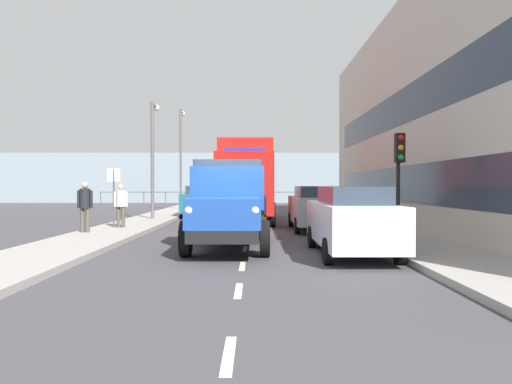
% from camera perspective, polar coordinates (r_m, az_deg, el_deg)
% --- Properties ---
extents(ground_plane, '(80.00, 80.00, 0.00)m').
position_cam_1_polar(ground_plane, '(21.19, -0.89, -3.89)').
color(ground_plane, '#423F44').
extents(sidewalk_left, '(2.36, 42.27, 0.15)m').
position_cam_1_polar(sidewalk_left, '(21.66, 11.96, -3.61)').
color(sidewalk_left, '#9E9993').
rests_on(sidewalk_left, ground_plane).
extents(sidewalk_right, '(2.36, 42.27, 0.15)m').
position_cam_1_polar(sidewalk_right, '(21.78, -13.66, -3.59)').
color(sidewalk_right, '#9E9993').
rests_on(sidewalk_right, ground_plane).
extents(road_centreline_markings, '(0.12, 37.87, 0.01)m').
position_cam_1_polar(road_centreline_markings, '(20.45, -0.91, -4.05)').
color(road_centreline_markings, silver).
rests_on(road_centreline_markings, ground_plane).
extents(building_terrace, '(7.13, 24.97, 9.14)m').
position_cam_1_polar(building_terrace, '(20.45, 27.14, 8.67)').
color(building_terrace, beige).
rests_on(building_terrace, ground_plane).
extents(sea_horizon, '(80.00, 0.80, 5.00)m').
position_cam_1_polar(sea_horizon, '(45.26, -0.50, 1.80)').
color(sea_horizon, '#84939E').
rests_on(sea_horizon, ground_plane).
extents(seawall_railing, '(28.08, 0.08, 1.20)m').
position_cam_1_polar(seawall_railing, '(41.66, -0.53, -0.30)').
color(seawall_railing, '#4C5156').
rests_on(seawall_railing, ground_plane).
extents(truck_vintage_blue, '(2.17, 5.64, 2.43)m').
position_cam_1_polar(truck_vintage_blue, '(12.33, -3.52, -1.81)').
color(truck_vintage_blue, black).
rests_on(truck_vintage_blue, ground_plane).
extents(lorry_cargo_red, '(2.58, 8.20, 3.87)m').
position_cam_1_polar(lorry_cargo_red, '(21.76, -1.28, 1.70)').
color(lorry_cargo_red, red).
rests_on(lorry_cargo_red, ground_plane).
extents(car_white_kerbside_near, '(1.78, 4.44, 1.72)m').
position_cam_1_polar(car_white_kerbside_near, '(11.53, 11.91, -3.42)').
color(car_white_kerbside_near, white).
rests_on(car_white_kerbside_near, ground_plane).
extents(car_silver_kerbside_1, '(1.94, 4.60, 1.72)m').
position_cam_1_polar(car_silver_kerbside_1, '(17.78, 7.63, -1.91)').
color(car_silver_kerbside_1, '#B7BABF').
rests_on(car_silver_kerbside_1, ground_plane).
extents(car_teal_oppositeside_0, '(1.94, 4.30, 1.72)m').
position_cam_1_polar(car_teal_oppositeside_0, '(25.23, -6.86, -1.10)').
color(car_teal_oppositeside_0, '#1E6670').
rests_on(car_teal_oppositeside_0, ground_plane).
extents(pedestrian_near_railing, '(0.53, 0.34, 1.72)m').
position_cam_1_polar(pedestrian_near_railing, '(16.39, -20.82, -1.27)').
color(pedestrian_near_railing, '#4C473D').
rests_on(pedestrian_near_railing, sidewalk_right).
extents(pedestrian_with_bag, '(0.53, 0.34, 1.63)m').
position_cam_1_polar(pedestrian_with_bag, '(17.91, -16.73, -1.25)').
color(pedestrian_with_bag, '#4C473D').
rests_on(pedestrian_with_bag, sidewalk_right).
extents(traffic_light_near, '(0.28, 0.41, 3.20)m').
position_cam_1_polar(traffic_light_near, '(14.56, 17.67, 3.65)').
color(traffic_light_near, black).
rests_on(traffic_light_near, sidewalk_left).
extents(lamp_post_promenade, '(0.32, 1.14, 5.63)m').
position_cam_1_polar(lamp_post_promenade, '(22.50, -12.87, 5.44)').
color(lamp_post_promenade, '#59595B').
rests_on(lamp_post_promenade, sidewalk_right).
extents(lamp_post_far, '(0.32, 1.14, 6.82)m').
position_cam_1_polar(lamp_post_far, '(31.57, -9.46, 5.26)').
color(lamp_post_far, '#59595B').
rests_on(lamp_post_far, sidewalk_right).
extents(street_sign, '(0.50, 0.07, 2.25)m').
position_cam_1_polar(street_sign, '(17.99, -17.54, 0.59)').
color(street_sign, '#4C4C4C').
rests_on(street_sign, sidewalk_right).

